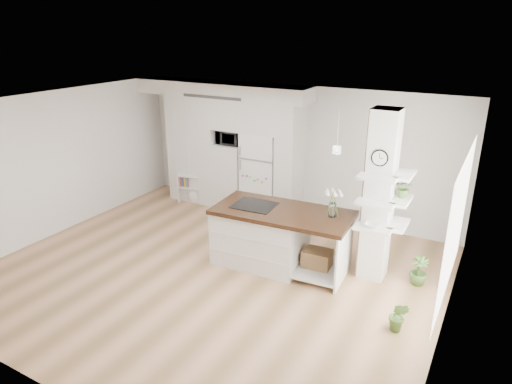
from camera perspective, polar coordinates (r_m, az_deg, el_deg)
floor at (r=7.62m, az=-5.46°, el=-9.95°), size 7.00×6.00×0.01m
room at (r=6.89m, az=-5.96°, el=3.54°), size 7.04×6.04×2.72m
cabinet_wall at (r=9.90m, az=-3.93°, el=6.64°), size 4.00×0.71×2.70m
refrigerator at (r=9.62m, az=0.82°, el=2.39°), size 0.78×0.69×1.75m
column at (r=7.11m, az=15.62°, el=-0.88°), size 0.69×0.90×2.70m
window at (r=6.14m, az=23.76°, el=-3.78°), size 0.00×2.40×2.40m
pendant_light at (r=6.16m, az=7.88°, el=4.02°), size 0.12×0.12×0.10m
kitchen_island at (r=7.64m, az=1.45°, el=-5.37°), size 2.30×1.20×1.58m
bookshelf at (r=10.47m, az=-7.98°, el=0.28°), size 0.61×0.44×0.65m
floor_plant_a at (r=6.45m, az=17.40°, el=-14.61°), size 0.29×0.25×0.47m
floor_plant_b at (r=7.59m, az=19.68°, el=-9.24°), size 0.29×0.29×0.47m
microwave at (r=9.75m, az=-3.22°, el=6.84°), size 0.54×0.37×0.30m
shelf_plant at (r=7.16m, az=18.03°, el=0.50°), size 0.27×0.23×0.30m
decor_bowl at (r=7.05m, az=14.27°, el=-4.02°), size 0.22×0.22×0.05m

